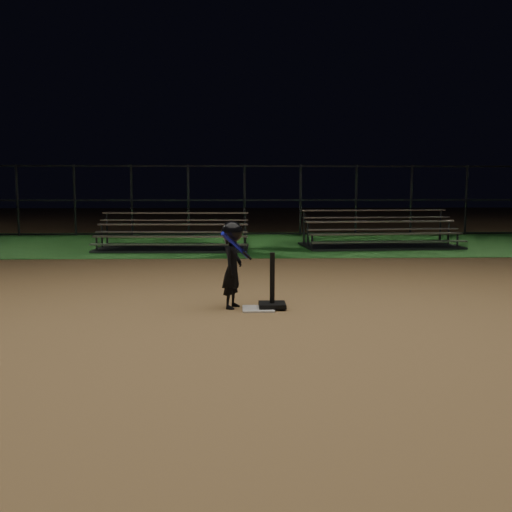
{
  "coord_description": "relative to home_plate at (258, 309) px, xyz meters",
  "views": [
    {
      "loc": [
        -0.31,
        -8.27,
        1.74
      ],
      "look_at": [
        0.0,
        1.0,
        0.65
      ],
      "focal_mm": 41.74,
      "sensor_mm": 36.0,
      "label": 1
    }
  ],
  "objects": [
    {
      "name": "home_plate",
      "position": [
        0.0,
        0.0,
        0.0
      ],
      "size": [
        0.45,
        0.45,
        0.02
      ],
      "primitive_type": "cube",
      "color": "beige",
      "rests_on": "ground"
    },
    {
      "name": "backstop_fence",
      "position": [
        0.0,
        13.0,
        1.24
      ],
      "size": [
        20.08,
        0.08,
        2.5
      ],
      "color": "#38383D",
      "rests_on": "ground"
    },
    {
      "name": "bleacher_left",
      "position": [
        -2.04,
        8.12,
        0.2
      ],
      "size": [
        4.2,
        2.17,
        1.01
      ],
      "rotation": [
        0.0,
        0.0,
        -0.04
      ],
      "color": "#B1B1B6",
      "rests_on": "ground"
    },
    {
      "name": "batting_tee",
      "position": [
        0.2,
        0.07,
        0.16
      ],
      "size": [
        0.38,
        0.38,
        0.78
      ],
      "color": "black",
      "rests_on": "home_plate"
    },
    {
      "name": "child_batter",
      "position": [
        -0.37,
        0.14,
        0.65
      ],
      "size": [
        0.48,
        0.61,
        1.25
      ],
      "rotation": [
        0.0,
        0.0,
        1.24
      ],
      "color": "black",
      "rests_on": "ground"
    },
    {
      "name": "grass_strip",
      "position": [
        0.0,
        10.0,
        -0.01
      ],
      "size": [
        60.0,
        8.0,
        0.01
      ],
      "primitive_type": "cube",
      "color": "#1B531A",
      "rests_on": "ground"
    },
    {
      "name": "bleacher_right",
      "position": [
        3.8,
        8.57,
        0.21
      ],
      "size": [
        4.48,
        2.44,
        1.06
      ],
      "rotation": [
        0.0,
        0.0,
        0.08
      ],
      "color": "#AFAFB4",
      "rests_on": "ground"
    },
    {
      "name": "ground",
      "position": [
        0.0,
        0.0,
        -0.01
      ],
      "size": [
        80.0,
        80.0,
        0.0
      ],
      "primitive_type": "plane",
      "color": "olive",
      "rests_on": "ground"
    }
  ]
}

